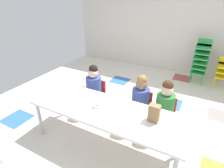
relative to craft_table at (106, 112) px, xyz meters
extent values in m
cube|color=silver|center=(0.12, 0.65, -0.57)|extent=(5.70, 5.32, 0.02)
cube|color=gray|center=(1.47, 1.55, -0.56)|extent=(0.43, 0.43, 0.00)
cube|color=#336BB2|center=(-0.78, 2.00, -0.56)|extent=(0.43, 0.43, 0.00)
cube|color=silver|center=(-0.78, -0.25, -0.56)|extent=(0.43, 0.43, 0.00)
cube|color=#B24C47|center=(0.57, 2.90, -0.56)|extent=(0.43, 0.43, 0.00)
cube|color=#B24C47|center=(-1.23, 1.10, -0.56)|extent=(0.43, 0.43, 0.00)
cube|color=#336BB2|center=(0.57, 1.55, -0.56)|extent=(0.43, 0.43, 0.00)
cube|color=#336BB2|center=(-1.68, -0.25, -0.56)|extent=(0.43, 0.43, 0.00)
cube|color=beige|center=(0.12, 3.31, 0.76)|extent=(5.70, 0.10, 2.64)
cube|color=white|center=(0.00, 0.00, 0.03)|extent=(2.13, 0.72, 0.04)
cylinder|color=#B2B2B7|center=(-0.99, -0.30, -0.27)|extent=(0.05, 0.05, 0.57)
cylinder|color=#B2B2B7|center=(-0.99, 0.30, -0.27)|extent=(0.05, 0.05, 0.57)
cylinder|color=#B2B2B7|center=(0.99, 0.30, -0.27)|extent=(0.05, 0.05, 0.57)
cube|color=red|center=(-0.59, 0.58, -0.26)|extent=(0.32, 0.30, 0.03)
cube|color=red|center=(-0.59, 0.73, -0.11)|extent=(0.29, 0.02, 0.30)
cylinder|color=#384C99|center=(-0.59, 0.58, -0.04)|extent=(0.31, 0.31, 0.38)
sphere|color=beige|center=(-0.59, 0.58, 0.22)|extent=(0.17, 0.17, 0.17)
sphere|color=black|center=(-0.59, 0.59, 0.29)|extent=(0.15, 0.15, 0.15)
cylinder|color=red|center=(-0.73, 0.45, -0.41)|extent=(0.02, 0.02, 0.28)
cylinder|color=red|center=(-0.45, 0.45, -0.41)|extent=(0.02, 0.02, 0.28)
cylinder|color=red|center=(-0.73, 0.71, -0.41)|extent=(0.02, 0.02, 0.28)
cylinder|color=red|center=(-0.45, 0.71, -0.41)|extent=(0.02, 0.02, 0.28)
cube|color=red|center=(0.27, 0.58, -0.26)|extent=(0.32, 0.30, 0.03)
cube|color=red|center=(0.27, 0.73, -0.11)|extent=(0.29, 0.02, 0.30)
cylinder|color=#384C99|center=(0.27, 0.58, -0.04)|extent=(0.29, 0.29, 0.38)
sphere|color=#8C664C|center=(0.27, 0.58, 0.22)|extent=(0.17, 0.17, 0.17)
sphere|color=olive|center=(0.27, 0.59, 0.29)|extent=(0.15, 0.15, 0.15)
cylinder|color=red|center=(0.13, 0.45, -0.41)|extent=(0.02, 0.02, 0.28)
cylinder|color=red|center=(0.41, 0.45, -0.41)|extent=(0.02, 0.02, 0.28)
cylinder|color=red|center=(0.13, 0.71, -0.41)|extent=(0.02, 0.02, 0.28)
cylinder|color=red|center=(0.41, 0.71, -0.41)|extent=(0.02, 0.02, 0.28)
cube|color=red|center=(0.64, 0.58, -0.26)|extent=(0.32, 0.30, 0.03)
cube|color=red|center=(0.64, 0.73, -0.11)|extent=(0.29, 0.02, 0.30)
cylinder|color=#2D7A38|center=(0.64, 0.58, -0.04)|extent=(0.29, 0.29, 0.38)
sphere|color=beige|center=(0.64, 0.58, 0.22)|extent=(0.17, 0.17, 0.17)
sphere|color=#472D19|center=(0.64, 0.59, 0.29)|extent=(0.15, 0.15, 0.15)
cylinder|color=red|center=(0.50, 0.45, -0.41)|extent=(0.02, 0.02, 0.28)
cylinder|color=red|center=(0.78, 0.45, -0.41)|extent=(0.02, 0.02, 0.28)
cylinder|color=red|center=(0.50, 0.71, -0.41)|extent=(0.02, 0.02, 0.28)
cylinder|color=red|center=(0.78, 0.71, -0.41)|extent=(0.02, 0.02, 0.28)
cube|color=green|center=(0.90, 2.82, -0.30)|extent=(0.32, 0.30, 0.03)
cube|color=green|center=(0.90, 2.96, -0.21)|extent=(0.30, 0.02, 0.18)
cube|color=green|center=(0.90, 2.82, -0.18)|extent=(0.32, 0.30, 0.03)
cube|color=green|center=(0.90, 2.96, -0.09)|extent=(0.30, 0.02, 0.18)
cube|color=green|center=(0.90, 2.82, -0.06)|extent=(0.32, 0.30, 0.03)
cube|color=green|center=(0.90, 2.96, 0.03)|extent=(0.30, 0.02, 0.18)
cube|color=green|center=(0.90, 2.82, 0.06)|extent=(0.32, 0.30, 0.03)
cube|color=green|center=(0.90, 2.96, 0.15)|extent=(0.30, 0.02, 0.18)
cube|color=green|center=(0.90, 2.82, 0.18)|extent=(0.32, 0.30, 0.03)
cube|color=green|center=(0.90, 2.96, 0.27)|extent=(0.30, 0.02, 0.18)
cube|color=green|center=(0.90, 2.82, 0.30)|extent=(0.32, 0.30, 0.03)
cube|color=green|center=(0.90, 2.96, 0.39)|extent=(0.30, 0.02, 0.18)
cylinder|color=green|center=(0.76, 2.69, -0.43)|extent=(0.02, 0.02, 0.26)
cylinder|color=green|center=(1.04, 2.69, -0.43)|extent=(0.02, 0.02, 0.26)
cylinder|color=green|center=(0.76, 2.95, -0.43)|extent=(0.02, 0.02, 0.26)
cylinder|color=green|center=(1.04, 2.95, -0.43)|extent=(0.02, 0.02, 0.26)
cube|color=yellow|center=(1.43, 2.82, -0.30)|extent=(0.32, 0.30, 0.03)
cube|color=yellow|center=(1.43, 2.96, -0.21)|extent=(0.30, 0.02, 0.18)
cube|color=yellow|center=(1.43, 2.82, -0.18)|extent=(0.32, 0.30, 0.03)
cylinder|color=yellow|center=(1.29, 2.69, -0.43)|extent=(0.02, 0.02, 0.26)
cylinder|color=yellow|center=(1.29, 2.95, -0.43)|extent=(0.02, 0.02, 0.26)
cube|color=#9E754C|center=(0.62, 0.06, 0.16)|extent=(0.13, 0.09, 0.22)
cylinder|color=white|center=(-0.14, -0.02, 0.05)|extent=(0.18, 0.18, 0.01)
torus|color=white|center=(-0.14, -0.02, 0.07)|extent=(0.12, 0.12, 0.03)
camera|label=1|loc=(1.04, -1.75, 1.45)|focal=29.60mm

